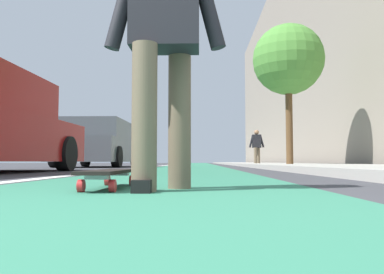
{
  "coord_description": "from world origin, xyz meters",
  "views": [
    {
      "loc": [
        -0.98,
        -0.35,
        0.16
      ],
      "look_at": [
        10.72,
        -0.08,
        0.91
      ],
      "focal_mm": 36.4,
      "sensor_mm": 36.0,
      "label": 1
    }
  ],
  "objects_px": {
    "pedestrian_distant": "(257,145)",
    "traffic_light": "(173,118)",
    "skater_person": "(164,30)",
    "skateboard": "(110,173)",
    "parked_car_mid": "(99,145)",
    "street_tree_mid": "(288,60)"
  },
  "relations": [
    {
      "from": "skateboard",
      "to": "parked_car_mid",
      "type": "relative_size",
      "value": 0.19
    },
    {
      "from": "street_tree_mid",
      "to": "skateboard",
      "type": "bearing_deg",
      "value": 160.72
    },
    {
      "from": "skater_person",
      "to": "pedestrian_distant",
      "type": "bearing_deg",
      "value": -10.21
    },
    {
      "from": "skateboard",
      "to": "parked_car_mid",
      "type": "xyz_separation_m",
      "value": [
        9.9,
        2.68,
        0.6
      ]
    },
    {
      "from": "skateboard",
      "to": "traffic_light",
      "type": "bearing_deg",
      "value": 3.28
    },
    {
      "from": "street_tree_mid",
      "to": "pedestrian_distant",
      "type": "bearing_deg",
      "value": 2.12
    },
    {
      "from": "pedestrian_distant",
      "to": "street_tree_mid",
      "type": "bearing_deg",
      "value": -177.88
    },
    {
      "from": "skateboard",
      "to": "pedestrian_distant",
      "type": "bearing_deg",
      "value": -11.65
    },
    {
      "from": "skateboard",
      "to": "traffic_light",
      "type": "relative_size",
      "value": 0.18
    },
    {
      "from": "skater_person",
      "to": "traffic_light",
      "type": "height_order",
      "value": "traffic_light"
    },
    {
      "from": "pedestrian_distant",
      "to": "traffic_light",
      "type": "bearing_deg",
      "value": 23.14
    },
    {
      "from": "pedestrian_distant",
      "to": "skateboard",
      "type": "bearing_deg",
      "value": 168.35
    },
    {
      "from": "skater_person",
      "to": "street_tree_mid",
      "type": "relative_size",
      "value": 0.39
    },
    {
      "from": "skater_person",
      "to": "skateboard",
      "type": "bearing_deg",
      "value": 66.66
    },
    {
      "from": "parked_car_mid",
      "to": "traffic_light",
      "type": "bearing_deg",
      "value": -5.08
    },
    {
      "from": "parked_car_mid",
      "to": "pedestrian_distant",
      "type": "bearing_deg",
      "value": -52.3
    },
    {
      "from": "skater_person",
      "to": "pedestrian_distant",
      "type": "relative_size",
      "value": 1.07
    },
    {
      "from": "skateboard",
      "to": "parked_car_mid",
      "type": "height_order",
      "value": "parked_car_mid"
    },
    {
      "from": "parked_car_mid",
      "to": "street_tree_mid",
      "type": "distance_m",
      "value": 6.38
    },
    {
      "from": "skater_person",
      "to": "parked_car_mid",
      "type": "distance_m",
      "value": 10.49
    },
    {
      "from": "skateboard",
      "to": "skater_person",
      "type": "xyz_separation_m",
      "value": [
        -0.15,
        -0.35,
        0.84
      ]
    },
    {
      "from": "skateboard",
      "to": "street_tree_mid",
      "type": "relative_size",
      "value": 0.2
    }
  ]
}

